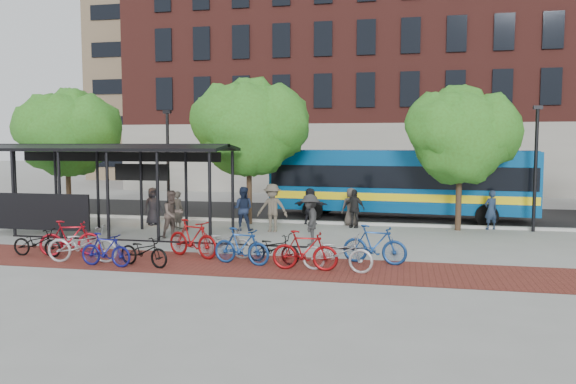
% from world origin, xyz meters
% --- Properties ---
extents(ground, '(160.00, 160.00, 0.00)m').
position_xyz_m(ground, '(0.00, 0.00, 0.00)').
color(ground, '#9E9E99').
rests_on(ground, ground).
extents(asphalt_street, '(160.00, 8.00, 0.01)m').
position_xyz_m(asphalt_street, '(0.00, 8.00, 0.01)').
color(asphalt_street, black).
rests_on(asphalt_street, ground).
extents(curb, '(160.00, 0.25, 0.12)m').
position_xyz_m(curb, '(0.00, 4.00, 0.06)').
color(curb, '#B7B7B2').
rests_on(curb, ground).
extents(brick_strip, '(24.00, 3.00, 0.01)m').
position_xyz_m(brick_strip, '(-2.00, -5.00, 0.00)').
color(brick_strip, maroon).
rests_on(brick_strip, ground).
extents(bike_rack_rail, '(12.00, 0.05, 0.95)m').
position_xyz_m(bike_rack_rail, '(-3.30, -4.10, 0.00)').
color(bike_rack_rail, black).
rests_on(bike_rack_rail, ground).
extents(building_brick, '(55.00, 14.00, 20.00)m').
position_xyz_m(building_brick, '(10.00, 26.00, 10.00)').
color(building_brick, '#5D2620').
rests_on(building_brick, ground).
extents(building_tower, '(22.00, 22.00, 30.00)m').
position_xyz_m(building_tower, '(-16.00, 40.00, 15.00)').
color(building_tower, '#7A664C').
rests_on(building_tower, ground).
extents(bus_shelter, '(10.60, 3.07, 3.60)m').
position_xyz_m(bus_shelter, '(-8.13, -0.48, 3.00)').
color(bus_shelter, black).
rests_on(bus_shelter, ground).
extents(tree_a, '(4.90, 4.00, 6.18)m').
position_xyz_m(tree_a, '(-11.91, 3.35, 4.24)').
color(tree_a, '#382619').
rests_on(tree_a, ground).
extents(tree_b, '(5.15, 4.20, 6.47)m').
position_xyz_m(tree_b, '(-2.90, 3.35, 4.46)').
color(tree_b, '#382619').
rests_on(tree_b, ground).
extents(tree_c, '(4.66, 3.80, 5.92)m').
position_xyz_m(tree_c, '(6.09, 3.35, 4.05)').
color(tree_c, '#382619').
rests_on(tree_c, ground).
extents(lamp_post_left, '(0.35, 0.20, 5.12)m').
position_xyz_m(lamp_post_left, '(-7.00, 3.60, 2.75)').
color(lamp_post_left, black).
rests_on(lamp_post_left, ground).
extents(lamp_post_right, '(0.35, 0.20, 5.12)m').
position_xyz_m(lamp_post_right, '(9.00, 3.60, 2.75)').
color(lamp_post_right, black).
rests_on(lamp_post_right, ground).
extents(bus, '(12.34, 3.73, 3.28)m').
position_xyz_m(bus, '(3.55, 6.23, 1.88)').
color(bus, '#074A87').
rests_on(bus, ground).
extents(bike_0, '(1.74, 0.65, 0.91)m').
position_xyz_m(bike_0, '(-7.64, -5.12, 0.45)').
color(bike_0, black).
rests_on(bike_0, ground).
extents(bike_1, '(1.98, 1.17, 1.15)m').
position_xyz_m(bike_1, '(-6.68, -4.80, 0.57)').
color(bike_1, maroon).
rests_on(bike_1, ground).
extents(bike_2, '(2.24, 1.07, 1.13)m').
position_xyz_m(bike_2, '(-5.72, -5.64, 0.57)').
color(bike_2, '#9D9DA0').
rests_on(bike_2, ground).
extents(bike_3, '(1.69, 0.61, 1.00)m').
position_xyz_m(bike_3, '(-4.74, -6.00, 0.50)').
color(bike_3, navy).
rests_on(bike_3, ground).
extents(bike_4, '(1.85, 1.06, 0.92)m').
position_xyz_m(bike_4, '(-3.65, -5.74, 0.46)').
color(bike_4, black).
rests_on(bike_4, ground).
extents(bike_5, '(2.08, 1.28, 1.21)m').
position_xyz_m(bike_5, '(-2.74, -4.22, 0.61)').
color(bike_5, maroon).
rests_on(bike_5, ground).
extents(bike_6, '(1.92, 0.75, 0.99)m').
position_xyz_m(bike_6, '(-1.75, -4.08, 0.50)').
color(bike_6, gray).
rests_on(bike_6, ground).
extents(bike_7, '(1.90, 0.88, 1.10)m').
position_xyz_m(bike_7, '(-0.92, -4.91, 0.55)').
color(bike_7, navy).
rests_on(bike_7, ground).
extents(bike_8, '(1.87, 1.07, 0.93)m').
position_xyz_m(bike_8, '(-0.03, -4.55, 0.46)').
color(bike_8, black).
rests_on(bike_8, ground).
extents(bike_9, '(1.90, 0.54, 1.14)m').
position_xyz_m(bike_9, '(1.07, -5.27, 0.57)').
color(bike_9, maroon).
rests_on(bike_9, ground).
extents(bike_10, '(2.14, 0.99, 1.09)m').
position_xyz_m(bike_10, '(1.99, -5.25, 0.54)').
color(bike_10, '#ACADAF').
rests_on(bike_10, ground).
extents(bike_11, '(2.02, 0.88, 1.17)m').
position_xyz_m(bike_11, '(2.96, -4.01, 0.59)').
color(bike_11, navy).
rests_on(bike_11, ground).
extents(pedestrian_0, '(0.94, 0.96, 1.66)m').
position_xyz_m(pedestrian_0, '(-7.09, 2.14, 0.83)').
color(pedestrian_0, black).
rests_on(pedestrian_0, ground).
extents(pedestrian_1, '(0.69, 0.62, 1.59)m').
position_xyz_m(pedestrian_1, '(-5.55, 1.30, 0.80)').
color(pedestrian_1, '#484139').
rests_on(pedestrian_1, ground).
extents(pedestrian_2, '(0.92, 0.73, 1.82)m').
position_xyz_m(pedestrian_2, '(-2.74, 1.39, 0.91)').
color(pedestrian_2, '#1C2642').
rests_on(pedestrian_2, ground).
extents(pedestrian_3, '(1.28, 0.75, 1.96)m').
position_xyz_m(pedestrian_3, '(-1.46, 1.31, 0.98)').
color(pedestrian_3, brown).
rests_on(pedestrian_3, ground).
extents(pedestrian_4, '(1.04, 0.72, 1.65)m').
position_xyz_m(pedestrian_4, '(1.70, 3.17, 0.82)').
color(pedestrian_4, black).
rests_on(pedestrian_4, ground).
extents(pedestrian_5, '(1.55, 0.60, 1.63)m').
position_xyz_m(pedestrian_5, '(-0.32, 3.80, 0.82)').
color(pedestrian_5, black).
rests_on(pedestrian_5, ground).
extents(pedestrian_6, '(0.94, 0.77, 1.66)m').
position_xyz_m(pedestrian_6, '(1.50, 3.80, 0.83)').
color(pedestrian_6, '#413934').
rests_on(pedestrian_6, ground).
extents(pedestrian_7, '(0.72, 0.64, 1.65)m').
position_xyz_m(pedestrian_7, '(7.36, 3.80, 0.83)').
color(pedestrian_7, '#1E2E48').
rests_on(pedestrian_7, ground).
extents(pedestrian_8, '(1.08, 1.12, 1.81)m').
position_xyz_m(pedestrian_8, '(-4.87, -0.84, 0.91)').
color(pedestrian_8, brown).
rests_on(pedestrian_8, ground).
extents(pedestrian_9, '(0.87, 1.28, 1.84)m').
position_xyz_m(pedestrian_9, '(0.58, -1.50, 0.92)').
color(pedestrian_9, '#2A2A2A').
rests_on(pedestrian_9, ground).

